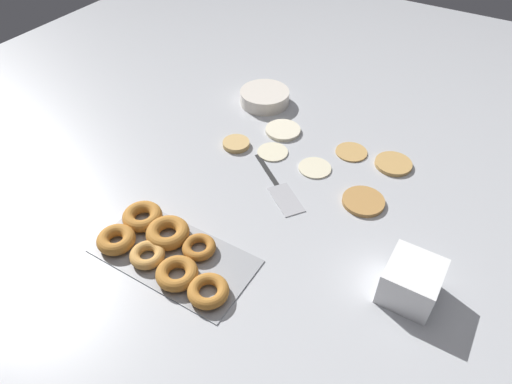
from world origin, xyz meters
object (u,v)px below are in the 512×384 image
(pancake_0, at_px, (393,164))
(pancake_6, at_px, (236,144))
(pancake_1, at_px, (363,201))
(donut_tray, at_px, (164,248))
(pancake_4, at_px, (316,168))
(spatula, at_px, (281,192))
(pancake_5, at_px, (283,130))
(batter_bowl, at_px, (265,97))
(container_stack, at_px, (411,281))
(pancake_3, at_px, (351,151))
(pancake_2, at_px, (273,151))

(pancake_0, relative_size, pancake_6, 1.30)
(pancake_1, bearing_deg, donut_tray, -129.91)
(pancake_4, relative_size, spatula, 0.40)
(pancake_6, height_order, donut_tray, donut_tray)
(pancake_5, bearing_deg, pancake_6, -122.06)
(pancake_4, bearing_deg, batter_bowl, 143.38)
(container_stack, bearing_deg, pancake_3, 126.42)
(pancake_1, relative_size, pancake_3, 1.19)
(donut_tray, bearing_deg, pancake_1, 50.09)
(pancake_1, height_order, container_stack, container_stack)
(pancake_0, height_order, pancake_4, pancake_0)
(donut_tray, bearing_deg, pancake_6, 100.92)
(pancake_4, relative_size, pancake_6, 1.16)
(pancake_3, relative_size, batter_bowl, 0.56)
(batter_bowl, height_order, container_stack, container_stack)
(pancake_6, bearing_deg, pancake_3, 25.69)
(pancake_0, relative_size, donut_tray, 0.28)
(container_stack, bearing_deg, pancake_0, 112.62)
(pancake_0, bearing_deg, pancake_2, -158.45)
(pancake_3, height_order, pancake_5, pancake_5)
(pancake_0, bearing_deg, pancake_4, -144.57)
(pancake_2, height_order, pancake_6, pancake_6)
(pancake_6, xyz_separation_m, donut_tray, (0.09, -0.45, 0.01))
(pancake_0, relative_size, spatula, 0.45)
(pancake_0, xyz_separation_m, donut_tray, (-0.36, -0.61, 0.01))
(pancake_5, distance_m, spatula, 0.29)
(donut_tray, bearing_deg, pancake_4, 69.85)
(pancake_0, height_order, pancake_5, same)
(pancake_5, distance_m, batter_bowl, 0.18)
(pancake_1, height_order, batter_bowl, batter_bowl)
(pancake_0, xyz_separation_m, pancake_1, (-0.02, -0.20, 0.00))
(donut_tray, xyz_separation_m, batter_bowl, (-0.14, 0.70, 0.01))
(pancake_2, relative_size, pancake_5, 0.83)
(pancake_0, bearing_deg, pancake_1, -94.87)
(pancake_2, bearing_deg, donut_tray, -93.31)
(pancake_1, relative_size, spatula, 0.48)
(donut_tray, height_order, batter_bowl, batter_bowl)
(pancake_3, relative_size, spatula, 0.40)
(batter_bowl, bearing_deg, pancake_4, -36.62)
(pancake_5, bearing_deg, container_stack, -36.72)
(pancake_0, relative_size, pancake_2, 1.16)
(batter_bowl, bearing_deg, pancake_2, -54.48)
(donut_tray, xyz_separation_m, spatula, (0.14, 0.33, -0.01))
(donut_tray, bearing_deg, pancake_2, 86.69)
(pancake_1, height_order, pancake_2, pancake_1)
(pancake_3, bearing_deg, pancake_6, -154.31)
(pancake_4, bearing_deg, donut_tray, -110.15)
(pancake_2, relative_size, batter_bowl, 0.55)
(pancake_0, bearing_deg, batter_bowl, 168.96)
(pancake_1, xyz_separation_m, container_stack, (0.19, -0.22, 0.04))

